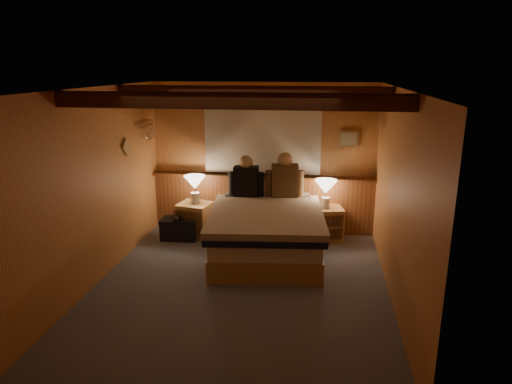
% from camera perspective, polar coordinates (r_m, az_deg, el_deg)
% --- Properties ---
extents(floor, '(4.20, 4.20, 0.00)m').
position_cam_1_polar(floor, '(5.81, -1.88, -11.57)').
color(floor, '#555B65').
rests_on(floor, ground).
extents(ceiling, '(4.20, 4.20, 0.00)m').
position_cam_1_polar(ceiling, '(5.17, -2.12, 12.81)').
color(ceiling, '#C9874B').
rests_on(ceiling, wall_back).
extents(wall_back, '(3.60, 0.00, 3.60)m').
position_cam_1_polar(wall_back, '(7.39, 0.86, 4.26)').
color(wall_back, '#D1914B').
rests_on(wall_back, floor).
extents(wall_left, '(0.00, 4.20, 4.20)m').
position_cam_1_polar(wall_left, '(5.95, -19.33, 0.57)').
color(wall_left, '#D1914B').
rests_on(wall_left, floor).
extents(wall_right, '(0.00, 4.20, 4.20)m').
position_cam_1_polar(wall_right, '(5.36, 17.31, -0.83)').
color(wall_right, '#D1914B').
rests_on(wall_right, floor).
extents(wall_front, '(3.60, 0.00, 3.60)m').
position_cam_1_polar(wall_front, '(3.44, -8.19, -9.48)').
color(wall_front, '#D1914B').
rests_on(wall_front, floor).
extents(wainscot, '(3.60, 0.23, 0.94)m').
position_cam_1_polar(wainscot, '(7.50, 0.78, -1.19)').
color(wainscot, brown).
rests_on(wainscot, wall_back).
extents(curtain_window, '(2.18, 0.09, 1.11)m').
position_cam_1_polar(curtain_window, '(7.26, 0.80, 6.64)').
color(curtain_window, '#442111').
rests_on(curtain_window, wall_back).
extents(ceiling_beams, '(3.60, 1.65, 0.16)m').
position_cam_1_polar(ceiling_beams, '(5.33, -1.81, 11.92)').
color(ceiling_beams, '#442111').
rests_on(ceiling_beams, ceiling).
extents(coat_rail, '(0.05, 0.55, 0.24)m').
position_cam_1_polar(coat_rail, '(7.23, -13.43, 7.36)').
color(coat_rail, silver).
rests_on(coat_rail, wall_left).
extents(framed_print, '(0.30, 0.04, 0.25)m').
position_cam_1_polar(framed_print, '(7.26, 11.55, 6.56)').
color(framed_print, '#A28451').
rests_on(framed_print, wall_back).
extents(bed, '(1.73, 2.14, 0.68)m').
position_cam_1_polar(bed, '(6.53, 1.30, -4.99)').
color(bed, '#A98848').
rests_on(bed, floor).
extents(nightstand_left, '(0.57, 0.53, 0.54)m').
position_cam_1_polar(nightstand_left, '(7.35, -7.63, -3.44)').
color(nightstand_left, '#A98848').
rests_on(nightstand_left, floor).
extents(nightstand_right, '(0.55, 0.51, 0.52)m').
position_cam_1_polar(nightstand_right, '(7.24, 8.81, -3.89)').
color(nightstand_right, '#A98848').
rests_on(nightstand_right, floor).
extents(lamp_left, '(0.34, 0.34, 0.44)m').
position_cam_1_polar(lamp_left, '(7.21, -7.65, 1.00)').
color(lamp_left, silver).
rests_on(lamp_left, nightstand_left).
extents(lamp_right, '(0.34, 0.34, 0.45)m').
position_cam_1_polar(lamp_right, '(7.05, 8.71, 0.44)').
color(lamp_right, silver).
rests_on(lamp_right, nightstand_right).
extents(person_left, '(0.55, 0.23, 0.67)m').
position_cam_1_polar(person_left, '(7.06, -1.25, 1.60)').
color(person_left, black).
rests_on(person_left, bed).
extents(person_right, '(0.59, 0.29, 0.72)m').
position_cam_1_polar(person_right, '(7.04, 3.62, 1.72)').
color(person_right, '#4E381F').
rests_on(person_right, bed).
extents(duffel_bag, '(0.56, 0.35, 0.40)m').
position_cam_1_polar(duffel_bag, '(7.30, -9.56, -4.49)').
color(duffel_bag, black).
rests_on(duffel_bag, floor).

